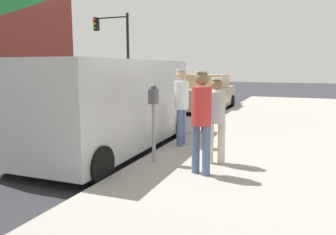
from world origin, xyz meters
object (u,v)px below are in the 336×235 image
object	(u,v)px
pedestrian_in_red	(201,115)
pedestrian_in_gray	(216,115)
parked_sedan_ahead	(207,94)
parked_van	(111,103)
parking_meter_near	(154,110)
traffic_light_corner	(116,42)
pedestrian_in_white	(181,102)
fire_hydrant	(206,117)

from	to	relation	value
pedestrian_in_red	pedestrian_in_gray	distance (m)	0.76
pedestrian_in_red	parked_sedan_ahead	size ratio (longest dim) A/B	0.41
parked_van	parking_meter_near	bearing A→B (deg)	-30.66
pedestrian_in_red	traffic_light_corner	distance (m)	15.92
pedestrian_in_white	parked_sedan_ahead	bearing A→B (deg)	101.04
parked_van	fire_hydrant	size ratio (longest dim) A/B	6.09
pedestrian_in_white	parked_sedan_ahead	size ratio (longest dim) A/B	0.41
parking_meter_near	fire_hydrant	world-z (taller)	parking_meter_near
fire_hydrant	parking_meter_near	bearing A→B (deg)	-91.70
pedestrian_in_red	fire_hydrant	world-z (taller)	pedestrian_in_red
parked_sedan_ahead	parking_meter_near	bearing A→B (deg)	-80.82
pedestrian_in_white	parked_sedan_ahead	xyz separation A→B (m)	(-1.51, 7.76, -0.45)
parking_meter_near	fire_hydrant	size ratio (longest dim) A/B	1.77
parking_meter_near	parked_sedan_ahead	xyz separation A→B (m)	(-1.50, 9.30, -0.43)
parked_van	traffic_light_corner	bearing A→B (deg)	120.19
pedestrian_in_gray	fire_hydrant	bearing A→B (deg)	109.17
parked_van	fire_hydrant	world-z (taller)	parked_van
pedestrian_in_white	traffic_light_corner	bearing A→B (deg)	127.10
pedestrian_in_white	fire_hydrant	xyz separation A→B (m)	(0.09, 1.82, -0.63)
parked_van	traffic_light_corner	size ratio (longest dim) A/B	1.01
parked_van	pedestrian_in_red	bearing A→B (deg)	-26.15
pedestrian_in_white	parked_van	xyz separation A→B (m)	(-1.51, -0.66, -0.04)
parked_van	traffic_light_corner	distance (m)	13.50
pedestrian_in_gray	parked_sedan_ahead	xyz separation A→B (m)	(-2.64, 8.92, -0.34)
pedestrian_in_white	fire_hydrant	world-z (taller)	pedestrian_in_white
pedestrian_in_gray	parked_sedan_ahead	distance (m)	9.31
parked_sedan_ahead	fire_hydrant	xyz separation A→B (m)	(1.60, -5.94, -0.18)
parking_meter_near	pedestrian_in_red	distance (m)	1.12
pedestrian_in_white	pedestrian_in_gray	bearing A→B (deg)	-45.97
parking_meter_near	parked_sedan_ahead	distance (m)	9.43
parking_meter_near	parked_van	distance (m)	1.74
parking_meter_near	fire_hydrant	xyz separation A→B (m)	(0.10, 3.36, -0.61)
parking_meter_near	traffic_light_corner	world-z (taller)	traffic_light_corner
parking_meter_near	parked_van	xyz separation A→B (m)	(-1.50, 0.89, -0.03)
pedestrian_in_white	pedestrian_in_gray	distance (m)	1.62
parking_meter_near	pedestrian_in_gray	bearing A→B (deg)	18.52
fire_hydrant	parked_sedan_ahead	bearing A→B (deg)	105.10
pedestrian_in_red	pedestrian_in_gray	bearing A→B (deg)	84.29
parked_van	fire_hydrant	distance (m)	3.00
parking_meter_near	traffic_light_corner	bearing A→B (deg)	123.47
parked_van	parked_sedan_ahead	bearing A→B (deg)	90.02
pedestrian_in_red	traffic_light_corner	bearing A→B (deg)	125.95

